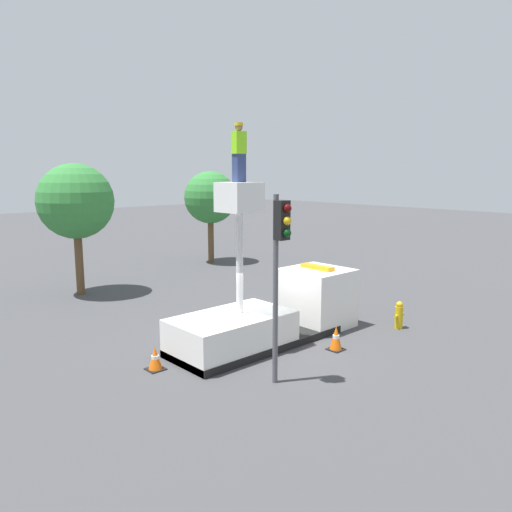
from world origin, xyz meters
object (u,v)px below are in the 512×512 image
fire_hydrant (399,315)px  traffic_cone_curbside (336,338)px  bucket_truck (273,312)px  worker (239,153)px  tree_left_bg (210,198)px  traffic_light_pole (280,252)px  traffic_cone_rear (155,359)px  tree_right_bg (76,202)px

fire_hydrant → traffic_cone_curbside: (-3.42, 0.15, -0.11)m
traffic_cone_curbside → bucket_truck: bearing=109.7°
worker → tree_left_bg: bearing=55.8°
traffic_light_pole → traffic_cone_rear: size_ratio=7.37×
traffic_light_pole → traffic_cone_curbside: bearing=10.5°
traffic_cone_curbside → tree_left_bg: 16.68m
traffic_cone_rear → traffic_cone_curbside: traffic_cone_curbside is taller
traffic_cone_rear → traffic_cone_curbside: (5.08, -2.49, 0.06)m
bucket_truck → traffic_cone_rear: bucket_truck is taller
traffic_light_pole → tree_left_bg: size_ratio=0.90×
fire_hydrant → traffic_cone_curbside: bearing=177.5°
bucket_truck → tree_left_bg: bearing=60.6°
fire_hydrant → bucket_truck: bearing=151.7°
tree_left_bg → traffic_cone_curbside: bearing=-113.5°
traffic_light_pole → tree_right_bg: size_ratio=0.84×
traffic_cone_rear → tree_right_bg: bearing=77.8°
traffic_cone_curbside → tree_left_bg: bearing=66.5°
traffic_light_pole → tree_left_bg: 18.29m
traffic_light_pole → fire_hydrant: (6.59, 0.43, -3.09)m
traffic_light_pole → fire_hydrant: 7.29m
bucket_truck → fire_hydrant: 4.76m
bucket_truck → traffic_light_pole: 4.48m
traffic_cone_rear → traffic_cone_curbside: size_ratio=0.86×
traffic_light_pole → tree_left_bg: bearing=58.1°
bucket_truck → tree_right_bg: 11.18m
bucket_truck → traffic_cone_rear: size_ratio=10.30×
traffic_cone_rear → traffic_light_pole: bearing=-58.1°
traffic_cone_curbside → fire_hydrant: bearing=-2.5°
traffic_light_pole → traffic_cone_curbside: traffic_light_pole is taller
worker → fire_hydrant: 8.31m
worker → traffic_cone_rear: (-2.87, 0.39, -5.84)m
traffic_light_pole → traffic_cone_rear: (-1.92, 3.08, -3.25)m
bucket_truck → fire_hydrant: bearing=-28.3°
bucket_truck → fire_hydrant: (4.17, -2.25, -0.44)m
bucket_truck → traffic_cone_curbside: bucket_truck is taller
traffic_cone_rear → tree_left_bg: 17.39m
bucket_truck → worker: (-1.47, 0.00, 5.24)m
fire_hydrant → tree_left_bg: bearing=78.5°
traffic_cone_curbside → tree_left_bg: tree_left_bg is taller
traffic_cone_rear → traffic_cone_curbside: 5.66m
fire_hydrant → tree_right_bg: tree_right_bg is taller
bucket_truck → traffic_cone_rear: bearing=174.8°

